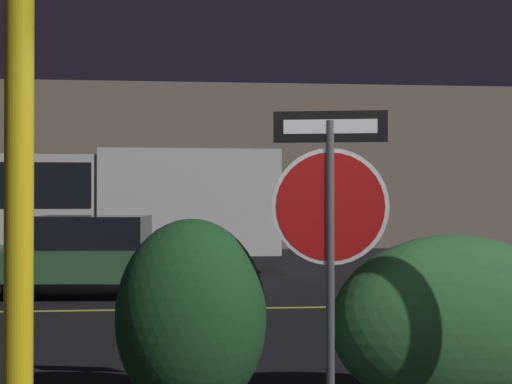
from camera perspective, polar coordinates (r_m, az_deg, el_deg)
road_center_stripe at (r=10.59m, az=-1.02°, el=-9.28°), size 41.98×0.12×0.01m
stop_sign at (r=5.01m, az=5.96°, el=-1.23°), size 0.81×0.18×2.22m
yellow_pole_left at (r=3.93m, az=-18.45°, el=-3.97°), size 0.15×0.15×2.74m
hedge_bush_2 at (r=5.36m, az=-5.20°, el=-9.97°), size 1.12×0.92×1.46m
hedge_bush_3 at (r=5.66m, az=15.53°, el=-10.09°), size 1.88×0.82×1.34m
passing_car_2 at (r=12.16m, az=-13.43°, el=-4.99°), size 4.65×2.08×1.33m
delivery_truck at (r=16.02m, az=-10.11°, el=-0.82°), size 6.25×2.41×2.67m
building_backdrop at (r=24.62m, az=-2.91°, el=1.92°), size 35.95×3.61×5.35m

